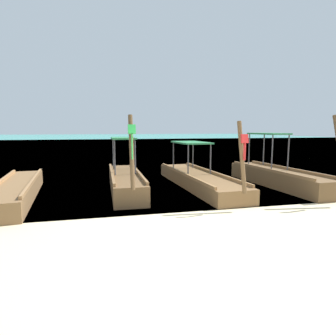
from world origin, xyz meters
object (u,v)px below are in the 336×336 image
object	(u,v)px
longtail_boat_green_ribbon	(125,180)
longtail_boat_red_ribbon	(198,179)
longtail_boat_pink_ribbon	(17,191)
longtail_boat_turquoise_ribbon	(277,176)

from	to	relation	value
longtail_boat_green_ribbon	longtail_boat_red_ribbon	distance (m)	2.81
longtail_boat_pink_ribbon	longtail_boat_red_ribbon	bearing A→B (deg)	5.98
longtail_boat_pink_ribbon	longtail_boat_turquoise_ribbon	xyz separation A→B (m)	(9.35, 0.04, 0.10)
longtail_boat_green_ribbon	longtail_boat_turquoise_ribbon	world-z (taller)	longtail_boat_turquoise_ribbon
longtail_boat_red_ribbon	longtail_boat_turquoise_ribbon	size ratio (longest dim) A/B	1.16
longtail_boat_red_ribbon	longtail_boat_pink_ribbon	bearing A→B (deg)	-174.02
longtail_boat_pink_ribbon	longtail_boat_red_ribbon	distance (m)	6.32
longtail_boat_red_ribbon	longtail_boat_green_ribbon	bearing A→B (deg)	-177.84
longtail_boat_green_ribbon	longtail_boat_red_ribbon	size ratio (longest dim) A/B	0.81
longtail_boat_green_ribbon	longtail_boat_red_ribbon	xyz separation A→B (m)	(2.81, 0.11, -0.06)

